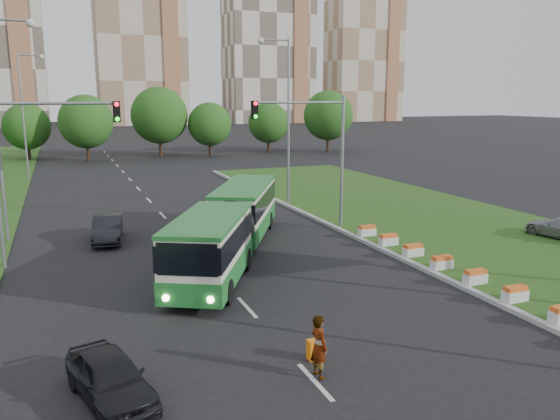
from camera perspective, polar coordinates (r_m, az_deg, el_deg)
name	(u,v)px	position (r m, az deg, el deg)	size (l,w,h in m)	color
ground	(318,297)	(22.25, 3.96, -9.05)	(360.00, 360.00, 0.00)	black
grass_median	(450,225)	(35.57, 17.30, -1.52)	(14.00, 60.00, 0.15)	#204513
median_kerb	(352,235)	(31.69, 7.49, -2.64)	(0.30, 60.00, 0.18)	#9C9C9C
lane_markings	(158,210)	(39.95, -12.66, 0.02)	(0.20, 100.00, 0.01)	#B7B7B0
flower_planters	(458,269)	(25.40, 18.08, -5.89)	(1.10, 15.90, 0.60)	silver
traffic_mast_median	(318,142)	(32.00, 3.97, 7.13)	(5.76, 0.32, 8.00)	gray
traffic_mast_left	(32,153)	(27.82, -24.48, 5.44)	(5.76, 0.32, 8.00)	gray
street_lamps	(185,134)	(29.40, -9.91, 7.86)	(36.00, 60.00, 12.00)	gray
tree_line	(208,123)	(76.21, -7.50, 9.03)	(120.00, 8.00, 9.00)	#1F4813
apartment_tower_ceast	(140,38)	(171.27, -14.43, 17.04)	(25.00, 15.00, 50.00)	#C3B59D
apartment_tower_east	(268,48)	(181.16, -1.23, 16.60)	(27.00, 15.00, 47.00)	beige
midrise_east	(364,62)	(196.06, 8.73, 15.07)	(24.00, 14.00, 40.00)	#C3B59D
articulated_bus	(224,225)	(27.44, -5.87, -1.55)	(2.50, 16.06, 2.64)	beige
car_left_near	(110,378)	(15.63, -17.33, -16.37)	(1.53, 3.81, 1.30)	black
car_left_far	(107,229)	(31.78, -17.58, -1.91)	(1.49, 4.28, 1.41)	black
pedestrian	(319,346)	(16.00, 4.08, -14.03)	(0.68, 0.45, 1.86)	gray
shopping_trolley	(314,350)	(17.21, 3.54, -14.38)	(0.36, 0.39, 0.63)	orange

